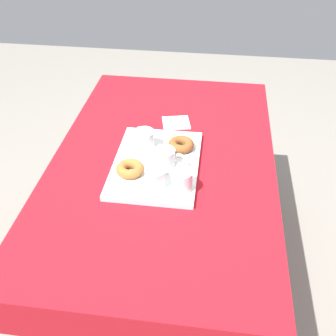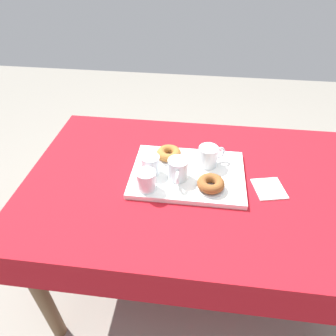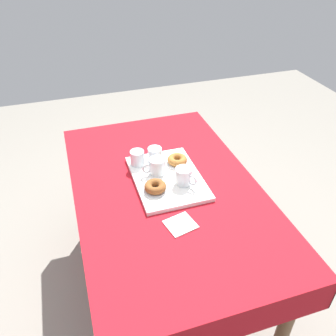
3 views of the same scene
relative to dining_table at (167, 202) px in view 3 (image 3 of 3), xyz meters
The scene contains 12 objects.
ground_plane 0.67m from the dining_table, ahead, with size 6.00×6.00×0.00m, color gray.
dining_table is the anchor object (origin of this frame).
serving_tray 0.13m from the dining_table, 160.48° to the left, with size 0.47×0.34×0.02m, color white.
tea_mug_left 0.18m from the dining_table, 74.51° to the left, with size 0.12×0.09×0.09m.
tea_mug_right 0.19m from the dining_table, 167.77° to the right, with size 0.08×0.12×0.09m.
water_glass_near 0.28m from the dining_table, 155.13° to the right, with size 0.08×0.08×0.08m.
water_glass_far 0.26m from the dining_table, behind, with size 0.08×0.08×0.08m.
donut_plate_left 0.22m from the dining_table, 144.27° to the left, with size 0.11×0.11×0.01m, color silver.
sugar_donut_left 0.23m from the dining_table, 144.27° to the left, with size 0.11×0.11×0.04m, color #A3662D.
donut_plate_right 0.15m from the dining_table, 61.97° to the right, with size 0.11×0.11×0.01m, color silver.
sugar_donut_right 0.17m from the dining_table, 61.97° to the right, with size 0.11×0.11×0.04m, color brown.
paper_napkin 0.29m from the dining_table, ahead, with size 0.11×0.12×0.01m, color white.
Camera 3 is at (1.30, -0.41, 1.88)m, focal length 37.22 mm.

